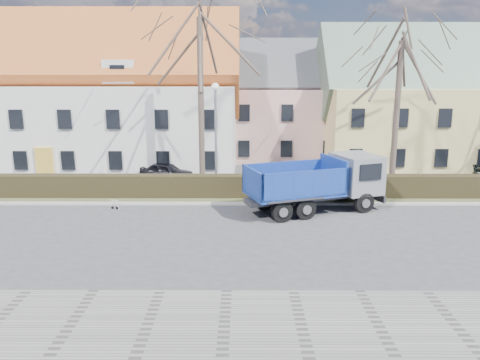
{
  "coord_description": "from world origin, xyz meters",
  "views": [
    {
      "loc": [
        0.5,
        -20.38,
        7.2
      ],
      "look_at": [
        0.41,
        3.76,
        1.6
      ],
      "focal_mm": 35.0,
      "sensor_mm": 36.0,
      "label": 1
    }
  ],
  "objects_px": {
    "dump_truck": "(311,184)",
    "streetlight": "(216,139)",
    "parked_car_a": "(167,172)",
    "cart_frame": "(111,204)"
  },
  "relations": [
    {
      "from": "dump_truck",
      "to": "parked_car_a",
      "type": "bearing_deg",
      "value": 120.63
    },
    {
      "from": "streetlight",
      "to": "parked_car_a",
      "type": "height_order",
      "value": "streetlight"
    },
    {
      "from": "dump_truck",
      "to": "cart_frame",
      "type": "relative_size",
      "value": 11.87
    },
    {
      "from": "cart_frame",
      "to": "parked_car_a",
      "type": "relative_size",
      "value": 0.17
    },
    {
      "from": "streetlight",
      "to": "cart_frame",
      "type": "bearing_deg",
      "value": -149.29
    },
    {
      "from": "cart_frame",
      "to": "parked_car_a",
      "type": "bearing_deg",
      "value": 74.06
    },
    {
      "from": "streetlight",
      "to": "dump_truck",
      "type": "bearing_deg",
      "value": -35.62
    },
    {
      "from": "streetlight",
      "to": "cart_frame",
      "type": "xyz_separation_m",
      "value": [
        -5.48,
        -3.25,
        -3.04
      ]
    },
    {
      "from": "dump_truck",
      "to": "parked_car_a",
      "type": "height_order",
      "value": "dump_truck"
    },
    {
      "from": "dump_truck",
      "to": "streetlight",
      "type": "xyz_separation_m",
      "value": [
        -5.12,
        3.67,
        1.84
      ]
    }
  ]
}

